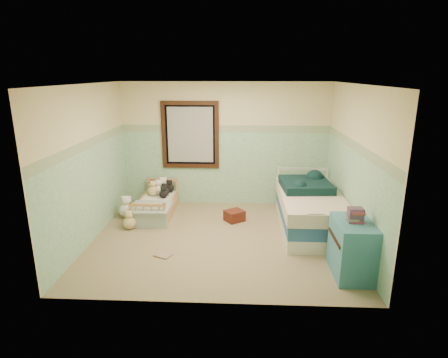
{
  "coord_description": "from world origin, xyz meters",
  "views": [
    {
      "loc": [
        0.35,
        -5.68,
        2.66
      ],
      "look_at": [
        0.05,
        0.35,
        0.94
      ],
      "focal_mm": 29.9,
      "sensor_mm": 36.0,
      "label": 1
    }
  ],
  "objects_px": {
    "plush_floor_tan": "(130,223)",
    "dresser": "(352,248)",
    "red_pillow": "(234,216)",
    "twin_bed_frame": "(309,223)",
    "plush_floor_cream": "(127,210)",
    "floor_book": "(163,255)",
    "toddler_bed_frame": "(156,210)"
  },
  "relations": [
    {
      "from": "plush_floor_cream",
      "to": "dresser",
      "type": "bearing_deg",
      "value": -27.44
    },
    {
      "from": "plush_floor_cream",
      "to": "red_pillow",
      "type": "xyz_separation_m",
      "value": [
        2.05,
        -0.07,
        -0.04
      ]
    },
    {
      "from": "plush_floor_tan",
      "to": "twin_bed_frame",
      "type": "xyz_separation_m",
      "value": [
        3.16,
        0.14,
        -0.01
      ]
    },
    {
      "from": "dresser",
      "to": "plush_floor_cream",
      "type": "bearing_deg",
      "value": 152.56
    },
    {
      "from": "plush_floor_cream",
      "to": "floor_book",
      "type": "relative_size",
      "value": 1.2
    },
    {
      "from": "plush_floor_cream",
      "to": "plush_floor_tan",
      "type": "bearing_deg",
      "value": -68.6
    },
    {
      "from": "plush_floor_cream",
      "to": "dresser",
      "type": "xyz_separation_m",
      "value": [
        3.67,
        -1.91,
        0.24
      ]
    },
    {
      "from": "dresser",
      "to": "twin_bed_frame",
      "type": "bearing_deg",
      "value": 101.22
    },
    {
      "from": "plush_floor_tan",
      "to": "dresser",
      "type": "relative_size",
      "value": 0.3
    },
    {
      "from": "plush_floor_tan",
      "to": "red_pillow",
      "type": "distance_m",
      "value": 1.9
    },
    {
      "from": "twin_bed_frame",
      "to": "floor_book",
      "type": "height_order",
      "value": "twin_bed_frame"
    },
    {
      "from": "toddler_bed_frame",
      "to": "plush_floor_cream",
      "type": "distance_m",
      "value": 0.55
    },
    {
      "from": "red_pillow",
      "to": "floor_book",
      "type": "relative_size",
      "value": 1.33
    },
    {
      "from": "dresser",
      "to": "red_pillow",
      "type": "xyz_separation_m",
      "value": [
        -1.62,
        1.84,
        -0.28
      ]
    },
    {
      "from": "dresser",
      "to": "plush_floor_tan",
      "type": "bearing_deg",
      "value": 158.34
    },
    {
      "from": "twin_bed_frame",
      "to": "dresser",
      "type": "relative_size",
      "value": 2.59
    },
    {
      "from": "twin_bed_frame",
      "to": "plush_floor_cream",
      "type": "bearing_deg",
      "value": 173.31
    },
    {
      "from": "plush_floor_cream",
      "to": "twin_bed_frame",
      "type": "bearing_deg",
      "value": -6.69
    },
    {
      "from": "plush_floor_tan",
      "to": "dresser",
      "type": "height_order",
      "value": "dresser"
    },
    {
      "from": "plush_floor_tan",
      "to": "twin_bed_frame",
      "type": "bearing_deg",
      "value": 2.46
    },
    {
      "from": "dresser",
      "to": "toddler_bed_frame",
      "type": "bearing_deg",
      "value": 146.53
    },
    {
      "from": "red_pillow",
      "to": "dresser",
      "type": "bearing_deg",
      "value": -48.5
    },
    {
      "from": "plush_floor_tan",
      "to": "twin_bed_frame",
      "type": "relative_size",
      "value": 0.12
    },
    {
      "from": "twin_bed_frame",
      "to": "red_pillow",
      "type": "distance_m",
      "value": 1.36
    },
    {
      "from": "plush_floor_cream",
      "to": "twin_bed_frame",
      "type": "relative_size",
      "value": 0.15
    },
    {
      "from": "red_pillow",
      "to": "floor_book",
      "type": "xyz_separation_m",
      "value": [
        -1.05,
        -1.44,
        -0.09
      ]
    },
    {
      "from": "twin_bed_frame",
      "to": "dresser",
      "type": "height_order",
      "value": "dresser"
    },
    {
      "from": "plush_floor_tan",
      "to": "red_pillow",
      "type": "relative_size",
      "value": 0.72
    },
    {
      "from": "plush_floor_cream",
      "to": "toddler_bed_frame",
      "type": "bearing_deg",
      "value": 19.14
    },
    {
      "from": "plush_floor_cream",
      "to": "red_pillow",
      "type": "relative_size",
      "value": 0.9
    },
    {
      "from": "twin_bed_frame",
      "to": "floor_book",
      "type": "relative_size",
      "value": 8.25
    },
    {
      "from": "toddler_bed_frame",
      "to": "floor_book",
      "type": "xyz_separation_m",
      "value": [
        0.49,
        -1.69,
        -0.07
      ]
    }
  ]
}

